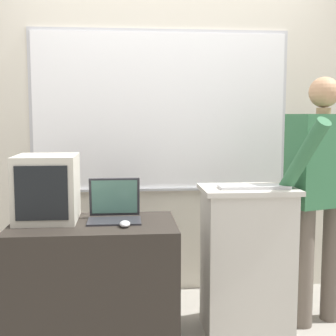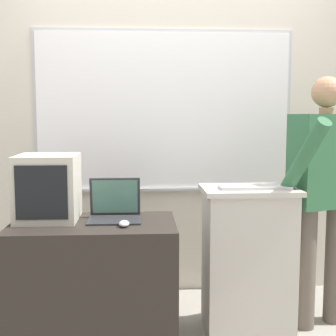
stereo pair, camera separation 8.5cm
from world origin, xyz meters
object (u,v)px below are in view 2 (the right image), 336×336
Objects in this scene: lectern_podium at (248,260)px; side_desk at (95,284)px; wireless_keyboard at (255,187)px; laptop at (115,206)px; computer_mouse_by_laptop at (124,224)px; crt_monitor at (48,188)px; person_presenter at (324,185)px.

lectern_podium is 0.97m from side_desk.
laptop is at bearing 179.74° from wireless_keyboard.
lectern_podium is 0.86m from computer_mouse_by_laptop.
crt_monitor reaches higher than laptop.
crt_monitor is at bearing 164.61° from person_presenter.
side_desk is 0.59× the size of person_presenter.
crt_monitor is (-0.40, 0.00, 0.12)m from laptop.
lectern_podium is at bearing 17.59° from computer_mouse_by_laptop.
person_presenter is 1.73m from crt_monitor.
person_presenter reaches higher than lectern_podium.
computer_mouse_by_laptop is at bearing -32.16° from side_desk.
laptop is 0.72× the size of wireless_keyboard.
lectern_podium reaches higher than computer_mouse_by_laptop.
crt_monitor is at bearing -177.95° from lectern_podium.
computer_mouse_by_laptop is at bearing -166.35° from wireless_keyboard.
computer_mouse_by_laptop is (-0.79, -0.19, -0.17)m from wireless_keyboard.
lectern_podium is 0.57× the size of person_presenter.
crt_monitor is (-1.23, -0.04, 0.48)m from lectern_podium.
person_presenter is at bearing 3.22° from crt_monitor.
lectern_podium is 0.48m from wireless_keyboard.
lectern_podium is at bearing 3.28° from laptop.
lectern_podium reaches higher than side_desk.
wireless_keyboard is (0.98, 0.08, 0.56)m from side_desk.
person_presenter reaches higher than laptop.
person_presenter reaches higher than wireless_keyboard.
crt_monitor reaches higher than lectern_podium.
lectern_podium is 0.68m from person_presenter.
side_desk is 3.08× the size of laptop.
side_desk is at bearing 147.84° from computer_mouse_by_laptop.
person_presenter is 5.19× the size of laptop.
person_presenter is at bearing 6.12° from lectern_podium.
wireless_keyboard is at bearing -66.02° from lectern_podium.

